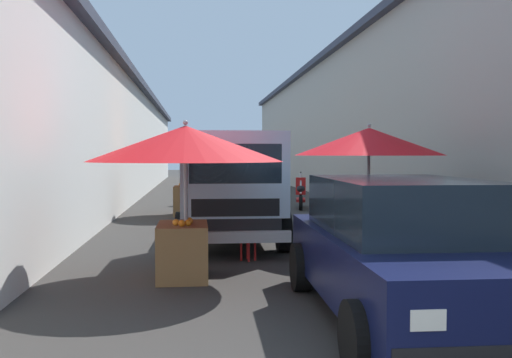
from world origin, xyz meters
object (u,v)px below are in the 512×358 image
(fruit_stall_far_right, at_px, (370,152))
(hatchback_car, at_px, (406,249))
(plastic_stool, at_px, (248,240))
(parked_scooter, at_px, (301,194))
(delivery_truck, at_px, (231,190))
(fruit_stall_far_left, at_px, (188,158))
(vendor_by_crates, at_px, (197,179))
(fruit_stall_near_right, at_px, (185,158))

(fruit_stall_far_right, distance_m, hatchback_car, 4.30)
(plastic_stool, bearing_deg, parked_scooter, -16.64)
(fruit_stall_far_right, relative_size, hatchback_car, 0.67)
(delivery_truck, height_order, plastic_stool, delivery_truck)
(fruit_stall_far_left, bearing_deg, delivery_truck, -170.58)
(hatchback_car, distance_m, vendor_by_crates, 13.39)
(parked_scooter, distance_m, plastic_stool, 8.57)
(fruit_stall_near_right, xyz_separation_m, hatchback_car, (-2.08, -2.27, -0.92))
(vendor_by_crates, bearing_deg, plastic_stool, -175.45)
(hatchback_car, bearing_deg, plastic_stool, 21.43)
(fruit_stall_near_right, bearing_deg, vendor_by_crates, -0.92)
(fruit_stall_near_right, xyz_separation_m, delivery_truck, (2.61, -0.79, -0.62))
(fruit_stall_far_left, relative_size, plastic_stool, 5.26)
(delivery_truck, bearing_deg, plastic_stool, -172.75)
(fruit_stall_far_left, height_order, fruit_stall_near_right, fruit_stall_near_right)
(delivery_truck, xyz_separation_m, parked_scooter, (6.82, -2.63, -0.59))
(delivery_truck, bearing_deg, fruit_stall_far_left, 9.42)
(fruit_stall_near_right, height_order, parked_scooter, fruit_stall_near_right)
(vendor_by_crates, xyz_separation_m, plastic_stool, (-9.92, -0.79, -0.53))
(delivery_truck, bearing_deg, fruit_stall_far_right, -104.54)
(fruit_stall_far_left, xyz_separation_m, vendor_by_crates, (3.36, -0.24, -0.74))
(hatchback_car, xyz_separation_m, vendor_by_crates, (13.22, 2.09, 0.12))
(hatchback_car, height_order, parked_scooter, hatchback_car)
(fruit_stall_far_right, height_order, delivery_truck, fruit_stall_far_right)
(fruit_stall_far_left, bearing_deg, vendor_by_crates, -4.13)
(hatchback_car, relative_size, plastic_stool, 9.08)
(vendor_by_crates, relative_size, parked_scooter, 0.90)
(fruit_stall_near_right, bearing_deg, plastic_stool, -38.45)
(hatchback_car, distance_m, parked_scooter, 11.58)
(hatchback_car, bearing_deg, vendor_by_crates, 8.97)
(fruit_stall_near_right, relative_size, hatchback_car, 0.67)
(fruit_stall_far_right, height_order, vendor_by_crates, fruit_stall_far_right)
(vendor_by_crates, bearing_deg, fruit_stall_far_left, 175.87)
(fruit_stall_near_right, relative_size, vendor_by_crates, 1.75)
(parked_scooter, xyz_separation_m, plastic_stool, (-8.21, 2.45, -0.12))
(delivery_truck, xyz_separation_m, vendor_by_crates, (8.52, 0.61, -0.18))
(delivery_truck, relative_size, parked_scooter, 2.95)
(hatchback_car, relative_size, vendor_by_crates, 2.62)
(fruit_stall_far_right, bearing_deg, hatchback_car, 166.81)
(fruit_stall_near_right, distance_m, delivery_truck, 2.80)
(fruit_stall_far_left, height_order, vendor_by_crates, fruit_stall_far_left)
(plastic_stool, bearing_deg, hatchback_car, -158.57)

